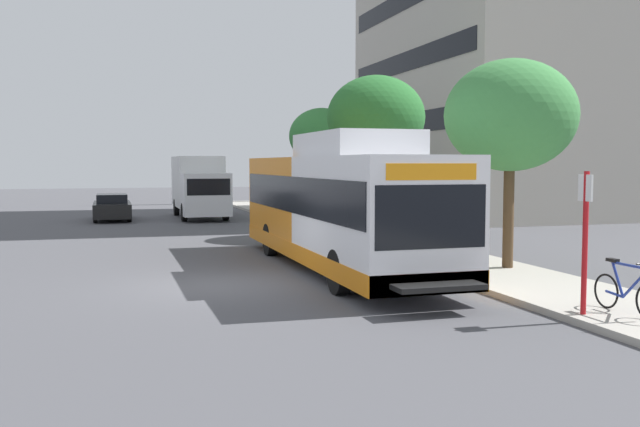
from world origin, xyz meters
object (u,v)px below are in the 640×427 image
bus_stop_sign_pole (585,232)px  street_tree_mid_block (376,118)px  transit_bus (338,207)px  street_tree_near_stop (510,116)px  box_truck_background (199,185)px  bicycle_parked (627,291)px  street_tree_far_block (322,136)px  parked_car_far_lane (112,207)px

bus_stop_sign_pole → street_tree_mid_block: street_tree_mid_block is taller
transit_bus → street_tree_mid_block: (4.06, 7.51, 2.95)m
street_tree_near_stop → box_truck_background: 21.87m
box_truck_background → bicycle_parked: bearing=-80.6°
bus_stop_sign_pole → street_tree_far_block: street_tree_far_block is taller
street_tree_mid_block → street_tree_far_block: 8.81m
bicycle_parked → parked_car_far_lane: parked_car_far_lane is taller
street_tree_far_block → box_truck_background: street_tree_far_block is taller
street_tree_far_block → bus_stop_sign_pole: bearing=-95.5°
transit_bus → street_tree_mid_block: bearing=61.6°
transit_bus → street_tree_near_stop: bearing=-25.2°
transit_bus → bus_stop_sign_pole: size_ratio=4.71×
street_tree_mid_block → box_truck_background: size_ratio=0.88×
bus_stop_sign_pole → box_truck_background: box_truck_background is taller
transit_bus → parked_car_far_lane: transit_bus is taller
street_tree_near_stop → parked_car_far_lane: street_tree_near_stop is taller
bus_stop_sign_pole → parked_car_far_lane: size_ratio=0.58×
street_tree_near_stop → parked_car_far_lane: (-9.90, 20.71, -3.45)m
bus_stop_sign_pole → box_truck_background: bearing=97.9°
bus_stop_sign_pole → street_tree_near_stop: street_tree_near_stop is taller
bicycle_parked → parked_car_far_lane: (-8.84, 26.34, 0.10)m
transit_bus → bicycle_parked: 8.21m
street_tree_mid_block → parked_car_far_lane: bearing=131.2°
street_tree_mid_block → street_tree_near_stop: bearing=-89.8°
street_tree_far_block → bicycle_parked: bearing=-93.7°
bicycle_parked → street_tree_mid_block: bearing=86.1°
bicycle_parked → street_tree_far_block: (1.52, 23.85, 3.70)m
street_tree_near_stop → transit_bus: bearing=154.8°
bicycle_parked → box_truck_background: bearing=99.4°
parked_car_far_lane → bicycle_parked: bearing=-71.4°
bicycle_parked → street_tree_near_stop: (1.06, 5.63, 3.55)m
street_tree_mid_block → box_truck_background: (-5.43, 11.62, -2.91)m
bus_stop_sign_pole → parked_car_far_lane: (-8.09, 26.09, -0.99)m
bicycle_parked → parked_car_far_lane: bearing=108.6°
transit_bus → parked_car_far_lane: 19.70m
transit_bus → street_tree_mid_block: street_tree_mid_block is taller
bicycle_parked → box_truck_background: box_truck_background is taller
bicycle_parked → box_truck_background: 27.06m
box_truck_background → parked_car_far_lane: bearing=-175.7°
bus_stop_sign_pole → street_tree_mid_block: bearing=83.1°
bicycle_parked → parked_car_far_lane: size_ratio=0.39×
transit_bus → street_tree_far_block: size_ratio=2.20×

